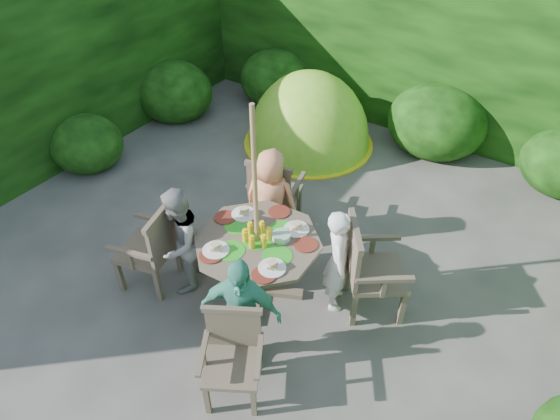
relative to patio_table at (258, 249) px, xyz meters
The scene contains 13 objects.
ground 0.79m from the patio_table, 104.88° to the left, with size 60.00×60.00×0.00m, color #43413C.
hedge_enclosure 1.90m from the patio_table, 93.88° to the left, with size 9.00×9.00×2.50m.
patio_table is the anchor object (origin of this frame).
parasol_pole 0.47m from the patio_table, 142.21° to the right, with size 0.04×0.04×2.20m, color olive.
garden_chair_right 1.09m from the patio_table, 24.04° to the left, with size 0.80×0.81×1.02m.
garden_chair_left 1.10m from the patio_table, 154.21° to the right, with size 0.65×0.70×0.97m.
garden_chair_back 1.10m from the patio_table, 116.09° to the left, with size 0.67×0.62×0.95m.
garden_chair_front 1.12m from the patio_table, 65.59° to the right, with size 0.66×0.64×0.84m.
child_right 0.80m from the patio_table, 24.92° to the left, with size 0.43×0.28×1.18m, color white.
child_left 0.80m from the patio_table, 154.94° to the right, with size 0.59×0.46×1.22m, color gray.
child_back 0.80m from the patio_table, 115.30° to the left, with size 0.61×0.39×1.24m, color #F99466.
child_front 0.80m from the patio_table, 65.32° to the right, with size 0.72×0.30×1.24m, color #47A68A.
dome_tent 3.12m from the patio_table, 111.63° to the left, with size 2.17×2.17×2.24m.
Camera 1 is at (2.28, -3.31, 4.02)m, focal length 32.00 mm.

